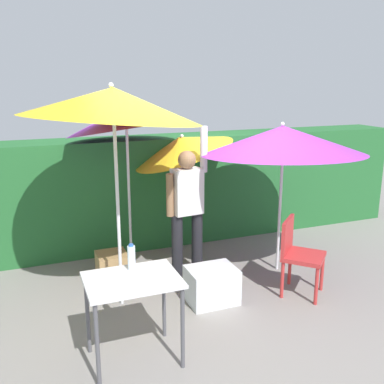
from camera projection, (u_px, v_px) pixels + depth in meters
The scene contains 12 objects.
ground_plane at pixel (201, 285), 5.34m from camera, with size 24.00×24.00×0.00m, color gray.
hedge_row at pixel (159, 190), 6.65m from camera, with size 8.00×0.70×1.61m, color #23602D.
umbrella_rainbow at pixel (113, 104), 4.38m from camera, with size 1.86×1.84×2.46m.
umbrella_orange at pixel (181, 146), 6.04m from camera, with size 1.43×1.41×1.90m.
umbrella_yellow at pixel (283, 140), 5.38m from camera, with size 2.02×2.03×1.95m.
umbrella_navy at pixel (125, 118), 5.62m from camera, with size 1.61×1.58×2.27m.
person_vendor at pixel (187, 204), 5.41m from camera, with size 0.56×0.26×1.88m.
chair_plastic at pixel (298, 252), 5.04m from camera, with size 0.62×0.62×0.89m.
cooler_box at pixel (212, 285), 4.91m from camera, with size 0.54×0.42×0.40m, color silver.
crate_cardboard at pixel (112, 265), 5.52m from camera, with size 0.37×0.37×0.32m, color #9E7A4C.
folding_table at pixel (133, 289), 3.77m from camera, with size 0.80×0.60×0.79m.
bottle_water at pixel (131, 257), 3.89m from camera, with size 0.07×0.07×0.24m.
Camera 1 is at (-1.88, -4.52, 2.44)m, focal length 41.21 mm.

